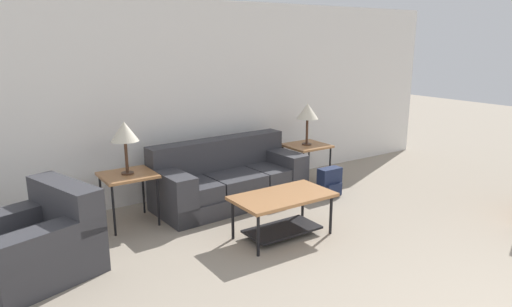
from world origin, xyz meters
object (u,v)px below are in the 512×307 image
at_px(side_table_left, 128,179).
at_px(table_lamp_right, 307,112).
at_px(armchair, 38,244).
at_px(coffee_table, 283,206).
at_px(couch, 229,181).
at_px(side_table_right, 306,148).
at_px(backpack, 330,183).
at_px(table_lamp_left, 125,133).

xyz_separation_m(side_table_left, table_lamp_right, (2.65, -0.00, 0.54)).
distance_m(armchair, coffee_table, 2.41).
bearing_deg(couch, side_table_left, 179.10).
relative_size(armchair, side_table_right, 1.95).
xyz_separation_m(couch, backpack, (1.26, -0.56, -0.11)).
bearing_deg(armchair, backpack, 1.39).
xyz_separation_m(armchair, table_lamp_left, (1.08, 0.67, 0.80)).
xyz_separation_m(coffee_table, side_table_left, (-1.26, 1.27, 0.20)).
bearing_deg(armchair, table_lamp_right, 10.18).
xyz_separation_m(armchair, backpack, (3.66, 0.09, -0.09)).
relative_size(coffee_table, backpack, 2.73).
xyz_separation_m(side_table_right, backpack, (-0.06, -0.58, -0.36)).
bearing_deg(backpack, table_lamp_right, 83.67).
bearing_deg(backpack, side_table_right, 83.67).
bearing_deg(side_table_left, couch, -0.90).
bearing_deg(coffee_table, backpack, 27.39).
height_order(armchair, backpack, armchair).
height_order(side_table_left, table_lamp_left, table_lamp_left).
distance_m(couch, side_table_left, 1.35).
bearing_deg(table_lamp_left, couch, -0.90).
relative_size(armchair, side_table_left, 1.95).
bearing_deg(side_table_right, backpack, -96.33).
distance_m(armchair, backpack, 3.67).
bearing_deg(armchair, couch, 15.12).
bearing_deg(coffee_table, table_lamp_left, 134.66).
bearing_deg(side_table_left, table_lamp_left, -90.00).
relative_size(side_table_right, table_lamp_right, 1.00).
distance_m(side_table_right, backpack, 0.68).
relative_size(table_lamp_left, backpack, 1.51).
height_order(couch, table_lamp_right, table_lamp_right).
xyz_separation_m(side_table_left, table_lamp_left, (0.00, -0.00, 0.54)).
distance_m(couch, table_lamp_left, 1.54).
distance_m(side_table_left, backpack, 2.67).
xyz_separation_m(couch, table_lamp_left, (-1.32, 0.02, 0.79)).
relative_size(coffee_table, side_table_right, 1.79).
relative_size(coffee_table, table_lamp_left, 1.80).
bearing_deg(table_lamp_left, backpack, -12.67).
xyz_separation_m(table_lamp_right, backpack, (-0.06, -0.58, -0.89)).
bearing_deg(table_lamp_right, coffee_table, -137.68).
bearing_deg(table_lamp_left, coffee_table, -45.34).
bearing_deg(table_lamp_right, table_lamp_left, 180.00).
height_order(armchair, side_table_left, armchair).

